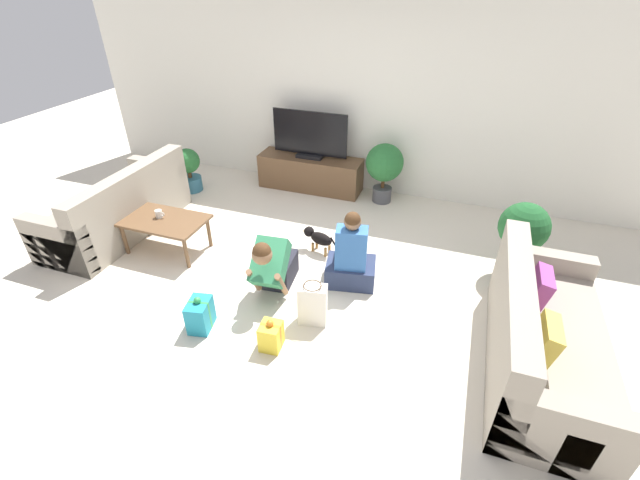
{
  "coord_description": "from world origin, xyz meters",
  "views": [
    {
      "loc": [
        1.55,
        -3.25,
        2.9
      ],
      "look_at": [
        0.28,
        0.33,
        0.45
      ],
      "focal_mm": 24.0,
      "sensor_mm": 36.0,
      "label": 1
    }
  ],
  "objects_px": {
    "tv_console": "(310,173)",
    "gift_box_b": "(271,336)",
    "potted_plant_corner_right": "(522,233)",
    "dog": "(318,237)",
    "mug": "(159,214)",
    "potted_plant_corner_left": "(189,168)",
    "sofa_right": "(541,340)",
    "person_sitting": "(351,259)",
    "coffee_table": "(164,223)",
    "sofa_left": "(119,210)",
    "potted_plant_back_right": "(384,166)",
    "tv": "(310,137)",
    "person_kneeling": "(273,265)",
    "gift_box_a": "(200,315)",
    "gift_bag_a": "(313,304)"
  },
  "relations": [
    {
      "from": "gift_box_a",
      "to": "gift_bag_a",
      "type": "distance_m",
      "value": 1.06
    },
    {
      "from": "sofa_right",
      "to": "dog",
      "type": "distance_m",
      "value": 2.54
    },
    {
      "from": "gift_box_b",
      "to": "potted_plant_back_right",
      "type": "bearing_deg",
      "value": 84.32
    },
    {
      "from": "gift_bag_a",
      "to": "mug",
      "type": "distance_m",
      "value": 2.23
    },
    {
      "from": "potted_plant_corner_right",
      "to": "gift_box_b",
      "type": "xyz_separation_m",
      "value": [
        -2.05,
        -1.86,
        -0.41
      ]
    },
    {
      "from": "gift_box_a",
      "to": "potted_plant_back_right",
      "type": "bearing_deg",
      "value": 71.51
    },
    {
      "from": "potted_plant_corner_left",
      "to": "gift_box_b",
      "type": "distance_m",
      "value": 3.55
    },
    {
      "from": "tv_console",
      "to": "gift_box_b",
      "type": "distance_m",
      "value": 3.27
    },
    {
      "from": "person_sitting",
      "to": "gift_box_b",
      "type": "height_order",
      "value": "person_sitting"
    },
    {
      "from": "sofa_left",
      "to": "sofa_right",
      "type": "distance_m",
      "value": 4.89
    },
    {
      "from": "person_sitting",
      "to": "gift_box_b",
      "type": "distance_m",
      "value": 1.22
    },
    {
      "from": "sofa_right",
      "to": "person_sitting",
      "type": "height_order",
      "value": "person_sitting"
    },
    {
      "from": "gift_box_a",
      "to": "gift_box_b",
      "type": "height_order",
      "value": "gift_box_a"
    },
    {
      "from": "potted_plant_corner_right",
      "to": "mug",
      "type": "relative_size",
      "value": 7.27
    },
    {
      "from": "sofa_right",
      "to": "mug",
      "type": "relative_size",
      "value": 16.1
    },
    {
      "from": "sofa_left",
      "to": "gift_box_a",
      "type": "bearing_deg",
      "value": 58.41
    },
    {
      "from": "sofa_left",
      "to": "potted_plant_corner_right",
      "type": "distance_m",
      "value": 4.76
    },
    {
      "from": "potted_plant_corner_left",
      "to": "dog",
      "type": "relative_size",
      "value": 1.45
    },
    {
      "from": "sofa_right",
      "to": "potted_plant_back_right",
      "type": "xyz_separation_m",
      "value": [
        -1.89,
        2.57,
        0.24
      ]
    },
    {
      "from": "sofa_left",
      "to": "sofa_right",
      "type": "xyz_separation_m",
      "value": [
        4.85,
        -0.64,
        0.0
      ]
    },
    {
      "from": "sofa_left",
      "to": "mug",
      "type": "xyz_separation_m",
      "value": [
        0.76,
        -0.15,
        0.16
      ]
    },
    {
      "from": "dog",
      "to": "mug",
      "type": "height_order",
      "value": "mug"
    },
    {
      "from": "potted_plant_corner_left",
      "to": "gift_box_b",
      "type": "bearing_deg",
      "value": -45.02
    },
    {
      "from": "person_sitting",
      "to": "potted_plant_corner_left",
      "type": "bearing_deg",
      "value": -36.4
    },
    {
      "from": "sofa_right",
      "to": "coffee_table",
      "type": "relative_size",
      "value": 2.0
    },
    {
      "from": "potted_plant_corner_right",
      "to": "gift_box_a",
      "type": "relative_size",
      "value": 2.4
    },
    {
      "from": "potted_plant_corner_right",
      "to": "tv_console",
      "type": "bearing_deg",
      "value": 155.58
    },
    {
      "from": "tv_console",
      "to": "mug",
      "type": "distance_m",
      "value": 2.39
    },
    {
      "from": "tv_console",
      "to": "person_sitting",
      "type": "distance_m",
      "value": 2.37
    },
    {
      "from": "sofa_right",
      "to": "gift_box_a",
      "type": "height_order",
      "value": "sofa_right"
    },
    {
      "from": "tv_console",
      "to": "potted_plant_back_right",
      "type": "height_order",
      "value": "potted_plant_back_right"
    },
    {
      "from": "gift_bag_a",
      "to": "person_sitting",
      "type": "bearing_deg",
      "value": 76.62
    },
    {
      "from": "sofa_right",
      "to": "potted_plant_corner_left",
      "type": "height_order",
      "value": "sofa_right"
    },
    {
      "from": "sofa_left",
      "to": "mug",
      "type": "distance_m",
      "value": 0.79
    },
    {
      "from": "tv_console",
      "to": "person_kneeling",
      "type": "bearing_deg",
      "value": -78.11
    },
    {
      "from": "coffee_table",
      "to": "dog",
      "type": "distance_m",
      "value": 1.8
    },
    {
      "from": "tv_console",
      "to": "gift_bag_a",
      "type": "xyz_separation_m",
      "value": [
        1.05,
        -2.74,
        -0.04
      ]
    },
    {
      "from": "gift_box_b",
      "to": "mug",
      "type": "xyz_separation_m",
      "value": [
        -1.9,
        1.04,
        0.33
      ]
    },
    {
      "from": "sofa_right",
      "to": "tv",
      "type": "relative_size",
      "value": 1.73
    },
    {
      "from": "gift_box_b",
      "to": "gift_bag_a",
      "type": "height_order",
      "value": "gift_bag_a"
    },
    {
      "from": "sofa_left",
      "to": "potted_plant_corner_right",
      "type": "relative_size",
      "value": 2.21
    },
    {
      "from": "sofa_left",
      "to": "person_sitting",
      "type": "bearing_deg",
      "value": 88.98
    },
    {
      "from": "coffee_table",
      "to": "gift_box_b",
      "type": "distance_m",
      "value": 2.1
    },
    {
      "from": "coffee_table",
      "to": "potted_plant_corner_right",
      "type": "bearing_deg",
      "value": 12.36
    },
    {
      "from": "coffee_table",
      "to": "dog",
      "type": "xyz_separation_m",
      "value": [
        1.7,
        0.57,
        -0.18
      ]
    },
    {
      "from": "sofa_right",
      "to": "coffee_table",
      "type": "xyz_separation_m",
      "value": [
        -4.02,
        0.47,
        0.07
      ]
    },
    {
      "from": "potted_plant_corner_right",
      "to": "dog",
      "type": "height_order",
      "value": "potted_plant_corner_right"
    },
    {
      "from": "potted_plant_back_right",
      "to": "gift_bag_a",
      "type": "height_order",
      "value": "potted_plant_back_right"
    },
    {
      "from": "tv_console",
      "to": "person_kneeling",
      "type": "distance_m",
      "value": 2.49
    },
    {
      "from": "sofa_right",
      "to": "tv",
      "type": "bearing_deg",
      "value": 49.02
    }
  ]
}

